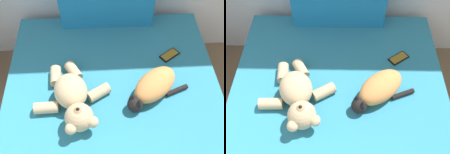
% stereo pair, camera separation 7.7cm
% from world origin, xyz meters
% --- Properties ---
extents(bed, '(1.51, 1.92, 0.47)m').
position_xyz_m(bed, '(1.23, 3.06, 0.23)').
color(bed, olive).
rests_on(bed, ground_plane).
extents(cat, '(0.42, 0.37, 0.15)m').
position_xyz_m(cat, '(1.49, 3.19, 0.54)').
color(cat, '#D18447').
rests_on(cat, bed).
extents(teddy_bear, '(0.49, 0.58, 0.19)m').
position_xyz_m(teddy_bear, '(0.98, 3.12, 0.55)').
color(teddy_bear, tan).
rests_on(teddy_bear, bed).
extents(cell_phone, '(0.16, 0.14, 0.01)m').
position_xyz_m(cell_phone, '(1.66, 3.52, 0.48)').
color(cell_phone, black).
rests_on(cell_phone, bed).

